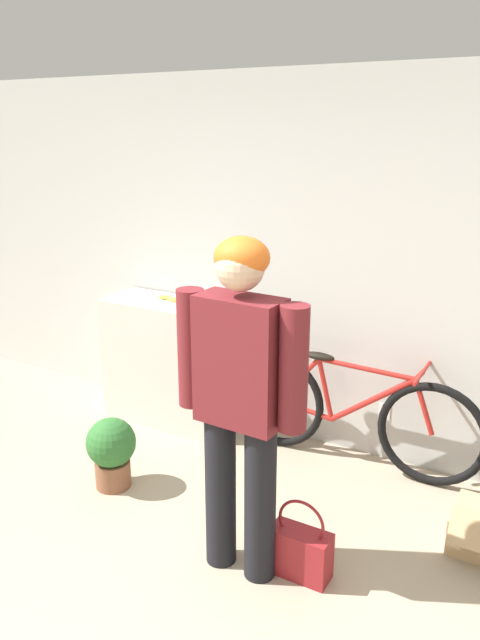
{
  "coord_description": "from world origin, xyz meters",
  "views": [
    {
      "loc": [
        1.63,
        -1.45,
        2.23
      ],
      "look_at": [
        0.26,
        0.95,
        1.37
      ],
      "focal_mm": 35.0,
      "sensor_mm": 36.0,
      "label": 1
    }
  ],
  "objects_px": {
    "person": "(240,388)",
    "banana": "(174,299)",
    "bicycle": "(350,413)",
    "potted_plant": "(111,449)",
    "handbag": "(300,551)"
  },
  "relations": [
    {
      "from": "person",
      "to": "banana",
      "type": "xyz_separation_m",
      "value": [
        -1.31,
        1.28,
        -0.04
      ]
    },
    {
      "from": "bicycle",
      "to": "potted_plant",
      "type": "bearing_deg",
      "value": -140.6
    },
    {
      "from": "handbag",
      "to": "potted_plant",
      "type": "distance_m",
      "value": 1.41
    },
    {
      "from": "banana",
      "to": "handbag",
      "type": "xyz_separation_m",
      "value": [
        1.61,
        -1.18,
        -0.84
      ]
    },
    {
      "from": "person",
      "to": "potted_plant",
      "type": "relative_size",
      "value": 3.74
    },
    {
      "from": "potted_plant",
      "to": "handbag",
      "type": "bearing_deg",
      "value": -6.73
    },
    {
      "from": "bicycle",
      "to": "banana",
      "type": "distance_m",
      "value": 1.55
    },
    {
      "from": "person",
      "to": "potted_plant",
      "type": "height_order",
      "value": "person"
    },
    {
      "from": "bicycle",
      "to": "potted_plant",
      "type": "height_order",
      "value": "bicycle"
    },
    {
      "from": "bicycle",
      "to": "handbag",
      "type": "xyz_separation_m",
      "value": [
        0.19,
        -1.2,
        -0.23
      ]
    },
    {
      "from": "banana",
      "to": "handbag",
      "type": "distance_m",
      "value": 2.17
    },
    {
      "from": "bicycle",
      "to": "handbag",
      "type": "height_order",
      "value": "bicycle"
    },
    {
      "from": "person",
      "to": "banana",
      "type": "relative_size",
      "value": 6.09
    },
    {
      "from": "banana",
      "to": "potted_plant",
      "type": "height_order",
      "value": "banana"
    },
    {
      "from": "bicycle",
      "to": "handbag",
      "type": "distance_m",
      "value": 1.23
    }
  ]
}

